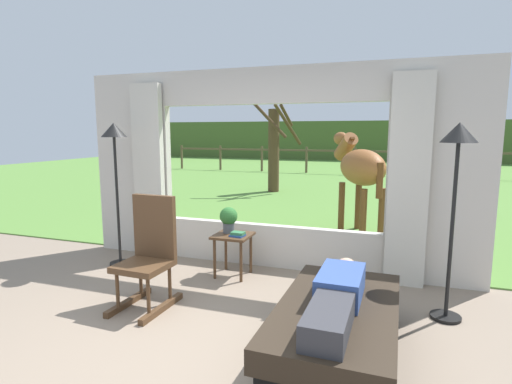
# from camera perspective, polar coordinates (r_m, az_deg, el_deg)

# --- Properties ---
(ground_plane) EXTENTS (12.00, 12.00, 0.00)m
(ground_plane) POSITION_cam_1_polar(r_m,az_deg,el_deg) (3.50, -10.42, -21.66)
(ground_plane) COLOR gray
(back_wall_with_window) EXTENTS (5.20, 0.12, 2.55)m
(back_wall_with_window) POSITION_cam_1_polar(r_m,az_deg,el_deg) (5.13, 1.68, 2.93)
(back_wall_with_window) COLOR beige
(back_wall_with_window) RESTS_ON ground_plane
(curtain_panel_left) EXTENTS (0.44, 0.10, 2.40)m
(curtain_panel_left) POSITION_cam_1_polar(r_m,az_deg,el_deg) (5.75, -15.05, 2.75)
(curtain_panel_left) COLOR beige
(curtain_panel_left) RESTS_ON ground_plane
(curtain_panel_right) EXTENTS (0.44, 0.10, 2.40)m
(curtain_panel_right) POSITION_cam_1_polar(r_m,az_deg,el_deg) (4.77, 20.90, 1.33)
(curtain_panel_right) COLOR beige
(curtain_panel_right) RESTS_ON ground_plane
(outdoor_pasture_lawn) EXTENTS (36.00, 21.68, 0.02)m
(outdoor_pasture_lawn) POSITION_cam_1_polar(r_m,az_deg,el_deg) (15.95, 13.49, 2.08)
(outdoor_pasture_lawn) COLOR #568438
(outdoor_pasture_lawn) RESTS_ON ground_plane
(distant_hill_ridge) EXTENTS (36.00, 2.00, 2.40)m
(distant_hill_ridge) POSITION_cam_1_polar(r_m,az_deg,el_deg) (25.67, 15.80, 7.04)
(distant_hill_ridge) COLOR #455B2B
(distant_hill_ridge) RESTS_ON ground_plane
(recliner_sofa) EXTENTS (0.93, 1.71, 0.42)m
(recliner_sofa) POSITION_cam_1_polar(r_m,az_deg,el_deg) (3.39, 11.47, -18.58)
(recliner_sofa) COLOR black
(recliner_sofa) RESTS_ON ground_plane
(reclining_person) EXTENTS (0.35, 1.43, 0.22)m
(reclining_person) POSITION_cam_1_polar(r_m,az_deg,el_deg) (3.22, 11.51, -14.16)
(reclining_person) COLOR #334C8C
(reclining_person) RESTS_ON recliner_sofa
(rocking_chair) EXTENTS (0.50, 0.70, 1.12)m
(rocking_chair) POSITION_cam_1_polar(r_m,az_deg,el_deg) (4.22, -14.99, -8.36)
(rocking_chair) COLOR #4C331E
(rocking_chair) RESTS_ON ground_plane
(side_table) EXTENTS (0.44, 0.44, 0.52)m
(side_table) POSITION_cam_1_polar(r_m,az_deg,el_deg) (4.92, -3.31, -7.11)
(side_table) COLOR #4C331E
(side_table) RESTS_ON ground_plane
(potted_plant) EXTENTS (0.22, 0.22, 0.32)m
(potted_plant) POSITION_cam_1_polar(r_m,az_deg,el_deg) (4.94, -3.93, -3.75)
(potted_plant) COLOR #4C5156
(potted_plant) RESTS_ON side_table
(book_stack) EXTENTS (0.18, 0.16, 0.05)m
(book_stack) POSITION_cam_1_polar(r_m,az_deg,el_deg) (4.80, -2.62, -6.03)
(book_stack) COLOR #23478C
(book_stack) RESTS_ON side_table
(floor_lamp_left) EXTENTS (0.32, 0.32, 1.87)m
(floor_lamp_left) POSITION_cam_1_polar(r_m,az_deg,el_deg) (5.46, -19.50, 5.51)
(floor_lamp_left) COLOR black
(floor_lamp_left) RESTS_ON ground_plane
(floor_lamp_right) EXTENTS (0.32, 0.32, 1.84)m
(floor_lamp_right) POSITION_cam_1_polar(r_m,az_deg,el_deg) (4.01, 26.75, 3.82)
(floor_lamp_right) COLOR black
(floor_lamp_right) RESTS_ON ground_plane
(horse) EXTENTS (1.23, 1.73, 1.73)m
(horse) POSITION_cam_1_polar(r_m,az_deg,el_deg) (6.95, 14.59, 3.36)
(horse) COLOR brown
(horse) RESTS_ON outdoor_pasture_lawn
(pasture_tree) EXTENTS (1.33, 1.24, 2.64)m
(pasture_tree) POSITION_cam_1_polar(r_m,az_deg,el_deg) (11.59, 2.65, 6.39)
(pasture_tree) COLOR #4C3823
(pasture_tree) RESTS_ON outdoor_pasture_lawn
(pasture_fence_line) EXTENTS (16.10, 0.10, 1.10)m
(pasture_fence_line) POSITION_cam_1_polar(r_m,az_deg,el_deg) (16.86, 13.91, 4.91)
(pasture_fence_line) COLOR brown
(pasture_fence_line) RESTS_ON outdoor_pasture_lawn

